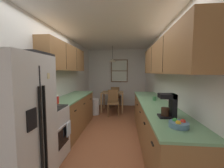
% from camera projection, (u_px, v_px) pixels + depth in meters
% --- Properties ---
extents(ground_plane, '(12.00, 12.00, 0.00)m').
position_uv_depth(ground_plane, '(111.00, 127.00, 3.92)').
color(ground_plane, brown).
extents(wall_left, '(0.10, 9.00, 2.55)m').
position_uv_depth(wall_left, '(64.00, 81.00, 3.94)').
color(wall_left, silver).
rests_on(wall_left, ground).
extents(wall_right, '(0.10, 9.00, 2.55)m').
position_uv_depth(wall_right, '(162.00, 82.00, 3.70)').
color(wall_right, silver).
rests_on(wall_right, ground).
extents(wall_back, '(4.40, 0.10, 2.55)m').
position_uv_depth(wall_back, '(117.00, 78.00, 6.45)').
color(wall_back, silver).
rests_on(wall_back, ground).
extents(ceiling_slab, '(4.40, 9.00, 0.08)m').
position_uv_depth(ceiling_slab, '(111.00, 32.00, 3.71)').
color(ceiling_slab, white).
extents(refrigerator, '(0.74, 0.76, 1.74)m').
position_uv_depth(refrigerator, '(13.00, 128.00, 1.65)').
color(refrigerator, silver).
rests_on(refrigerator, ground).
extents(stove_range, '(0.66, 0.65, 1.10)m').
position_uv_depth(stove_range, '(45.00, 134.00, 2.41)').
color(stove_range, silver).
rests_on(stove_range, ground).
extents(microwave_over_range, '(0.39, 0.59, 0.30)m').
position_uv_depth(microwave_over_range, '(35.00, 62.00, 2.31)').
color(microwave_over_range, black).
extents(counter_left, '(0.64, 2.02, 0.90)m').
position_uv_depth(counter_left, '(73.00, 113.00, 3.73)').
color(counter_left, olive).
rests_on(counter_left, ground).
extents(upper_cabinets_left, '(0.33, 2.10, 0.64)m').
position_uv_depth(upper_cabinets_left, '(66.00, 58.00, 3.58)').
color(upper_cabinets_left, olive).
extents(counter_right, '(0.64, 3.30, 0.90)m').
position_uv_depth(counter_right, '(155.00, 124.00, 2.91)').
color(counter_right, olive).
rests_on(counter_right, ground).
extents(upper_cabinets_right, '(0.33, 2.98, 0.63)m').
position_uv_depth(upper_cabinets_right, '(165.00, 57.00, 2.74)').
color(upper_cabinets_right, olive).
extents(dining_table, '(0.84, 0.71, 0.75)m').
position_uv_depth(dining_table, '(113.00, 95.00, 5.53)').
color(dining_table, '#A87F51').
rests_on(dining_table, ground).
extents(dining_chair_near, '(0.45, 0.45, 0.90)m').
position_uv_depth(dining_chair_near, '(113.00, 101.00, 4.98)').
color(dining_chair_near, brown).
rests_on(dining_chair_near, ground).
extents(dining_chair_far, '(0.45, 0.45, 0.90)m').
position_uv_depth(dining_chair_far, '(116.00, 96.00, 6.10)').
color(dining_chair_far, brown).
rests_on(dining_chair_far, ground).
extents(pendant_light, '(0.30, 0.30, 0.61)m').
position_uv_depth(pendant_light, '(113.00, 60.00, 5.42)').
color(pendant_light, black).
extents(back_window, '(0.76, 0.05, 1.01)m').
position_uv_depth(back_window, '(119.00, 71.00, 6.34)').
color(back_window, brown).
extents(trash_bin, '(0.31, 0.31, 0.58)m').
position_uv_depth(trash_bin, '(95.00, 107.00, 5.07)').
color(trash_bin, silver).
rests_on(trash_bin, ground).
extents(storage_canister, '(0.11, 0.11, 0.16)m').
position_uv_depth(storage_canister, '(56.00, 99.00, 2.80)').
color(storage_canister, red).
rests_on(storage_canister, counter_left).
extents(dish_towel, '(0.02, 0.16, 0.24)m').
position_uv_depth(dish_towel, '(69.00, 129.00, 2.53)').
color(dish_towel, silver).
extents(coffee_maker, '(0.22, 0.18, 0.33)m').
position_uv_depth(coffee_maker, '(169.00, 105.00, 1.93)').
color(coffee_maker, black).
rests_on(coffee_maker, counter_right).
extents(mug_by_coffeemaker, '(0.12, 0.08, 0.09)m').
position_uv_depth(mug_by_coffeemaker, '(155.00, 98.00, 3.11)').
color(mug_by_coffeemaker, '#3F7F4C').
rests_on(mug_by_coffeemaker, counter_right).
extents(fruit_bowl, '(0.22, 0.22, 0.09)m').
position_uv_depth(fruit_bowl, '(179.00, 124.00, 1.59)').
color(fruit_bowl, '#597F9E').
rests_on(fruit_bowl, counter_right).
extents(table_serving_bowl, '(0.19, 0.19, 0.06)m').
position_uv_depth(table_serving_bowl, '(110.00, 91.00, 5.62)').
color(table_serving_bowl, '#E0D14C').
rests_on(table_serving_bowl, dining_table).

